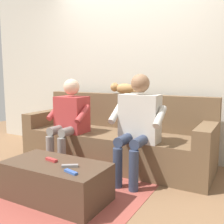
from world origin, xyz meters
name	(u,v)px	position (x,y,z in m)	size (l,w,h in m)	color
ground_plane	(85,181)	(0.00, 0.60, 0.00)	(8.00, 8.00, 0.00)	#846042
back_wall	(133,59)	(0.00, -0.64, 1.40)	(5.48, 0.06, 2.80)	beige
couch	(116,141)	(0.00, -0.12, 0.30)	(2.50, 0.81, 0.90)	brown
coffee_table	(56,181)	(0.00, 1.08, 0.18)	(0.99, 0.52, 0.35)	#4C3828
person_left_seated	(138,122)	(-0.48, 0.28, 0.66)	(0.59, 0.52, 1.17)	beige
person_right_seated	(70,117)	(0.48, 0.24, 0.63)	(0.53, 0.53, 1.11)	#B23838
cat_on_backrest	(122,88)	(0.05, -0.41, 0.98)	(0.51, 0.13, 0.16)	#B7844C
remote_red	(51,160)	(0.07, 1.06, 0.36)	(0.14, 0.04, 0.03)	#B73333
remote_gray	(70,166)	(-0.19, 1.11, 0.36)	(0.15, 0.04, 0.02)	gray
remote_blue	(71,172)	(-0.28, 1.22, 0.36)	(0.14, 0.04, 0.02)	#3860B7
floor_rug	(66,192)	(0.00, 0.94, 0.00)	(1.52, 1.81, 0.01)	#9E473D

